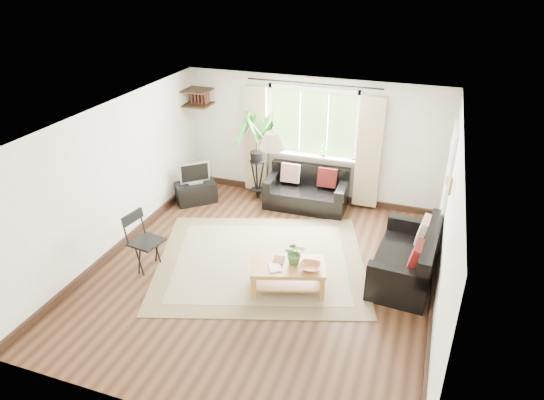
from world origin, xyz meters
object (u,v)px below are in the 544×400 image
(sofa_right, at_px, (406,254))
(coffee_table, at_px, (288,277))
(palm_stand, at_px, (257,157))
(folding_chair, at_px, (147,243))
(sofa_back, at_px, (306,190))
(tv_stand, at_px, (196,192))

(sofa_right, distance_m, coffee_table, 1.79)
(coffee_table, distance_m, palm_stand, 3.09)
(folding_chair, bearing_deg, palm_stand, -5.21)
(sofa_back, bearing_deg, coffee_table, -81.42)
(coffee_table, bearing_deg, tv_stand, 140.50)
(coffee_table, bearing_deg, sofa_back, 99.84)
(sofa_back, distance_m, sofa_right, 2.63)
(tv_stand, bearing_deg, folding_chair, -122.65)
(coffee_table, xyz_separation_m, folding_chair, (-2.19, -0.19, 0.24))
(sofa_back, height_order, folding_chair, folding_chair)
(sofa_back, relative_size, palm_stand, 0.88)
(sofa_back, distance_m, tv_stand, 2.15)
(sofa_back, relative_size, tv_stand, 2.03)
(sofa_right, bearing_deg, sofa_back, -126.45)
(sofa_right, height_order, tv_stand, sofa_right)
(palm_stand, bearing_deg, coffee_table, -61.05)
(sofa_back, distance_m, coffee_table, 2.64)
(sofa_right, xyz_separation_m, folding_chair, (-3.73, -1.07, 0.07))
(tv_stand, relative_size, palm_stand, 0.43)
(sofa_back, height_order, coffee_table, sofa_back)
(tv_stand, height_order, palm_stand, palm_stand)
(coffee_table, bearing_deg, palm_stand, 118.95)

